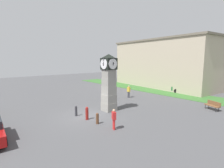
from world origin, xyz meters
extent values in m
plane|color=#4C4C4F|center=(0.00, 0.00, 0.00)|extent=(86.34, 86.34, 0.00)
cube|color=gray|center=(-0.05, 2.70, 0.42)|extent=(1.21, 1.21, 0.84)
cube|color=gray|center=(-0.05, 2.70, 1.25)|extent=(1.17, 1.17, 0.84)
cube|color=gray|center=(-0.05, 2.70, 2.09)|extent=(1.12, 1.12, 0.84)
cube|color=gray|center=(-0.05, 2.70, 2.93)|extent=(1.07, 1.07, 0.84)
cube|color=gray|center=(-0.05, 2.70, 3.76)|extent=(1.03, 1.03, 0.84)
cube|color=black|center=(-0.05, 2.70, 4.75)|extent=(1.22, 1.22, 1.13)
cylinder|color=white|center=(-0.05, 3.33, 4.75)|extent=(1.00, 0.04, 1.00)
cube|color=black|center=(-0.05, 3.36, 4.75)|extent=(0.06, 0.06, 0.23)
cube|color=black|center=(-0.05, 3.36, 4.75)|extent=(0.04, 0.37, 0.17)
cylinder|color=white|center=(-0.05, 2.07, 4.75)|extent=(1.00, 0.04, 1.00)
cube|color=black|center=(-0.05, 2.03, 4.75)|extent=(0.06, 0.23, 0.05)
cube|color=black|center=(-0.05, 2.03, 4.75)|extent=(0.04, 0.05, 0.38)
cylinder|color=white|center=(0.58, 2.70, 4.75)|extent=(0.04, 1.00, 1.00)
cube|color=black|center=(0.62, 2.70, 4.75)|extent=(0.23, 0.06, 0.08)
cube|color=black|center=(0.62, 2.70, 4.75)|extent=(0.11, 0.04, 0.38)
cylinder|color=white|center=(-0.68, 2.70, 4.75)|extent=(0.04, 1.00, 1.00)
cube|color=black|center=(-0.71, 2.70, 4.75)|extent=(0.18, 0.06, 0.19)
cube|color=black|center=(-0.71, 2.70, 4.75)|extent=(0.28, 0.04, 0.30)
pyramid|color=black|center=(-0.05, 2.70, 5.50)|extent=(1.28, 1.28, 0.38)
cylinder|color=brown|center=(2.21, -0.33, 0.39)|extent=(0.24, 0.24, 0.77)
sphere|color=brown|center=(2.21, -0.33, 0.81)|extent=(0.21, 0.21, 0.21)
cylinder|color=maroon|center=(0.81, -0.43, 0.49)|extent=(0.26, 0.26, 0.98)
sphere|color=maroon|center=(0.81, -0.43, 1.02)|extent=(0.24, 0.24, 0.24)
cylinder|color=#333338|center=(-0.69, -0.68, 0.42)|extent=(0.22, 0.22, 0.84)
sphere|color=#333338|center=(-0.69, -0.68, 0.87)|extent=(0.20, 0.20, 0.20)
cylinder|color=black|center=(1.70, -6.72, 0.32)|extent=(0.65, 0.26, 0.64)
cylinder|color=black|center=(-0.81, -6.56, 0.32)|extent=(0.65, 0.26, 0.64)
cube|color=#19602D|center=(0.74, 17.44, 0.58)|extent=(4.40, 1.97, 0.62)
cube|color=#1E2328|center=(0.41, 17.44, 1.16)|extent=(2.42, 1.81, 0.53)
cylinder|color=black|center=(2.11, 18.37, 0.32)|extent=(0.64, 0.22, 0.64)
cylinder|color=black|center=(2.10, 16.51, 0.32)|extent=(0.64, 0.22, 0.64)
cylinder|color=black|center=(-0.62, 18.37, 0.32)|extent=(0.64, 0.22, 0.64)
cylinder|color=black|center=(-0.63, 16.52, 0.32)|extent=(0.64, 0.22, 0.64)
cube|color=brown|center=(6.58, 11.00, 0.45)|extent=(1.67, 1.07, 0.08)
cube|color=brown|center=(6.67, 11.23, 0.70)|extent=(1.50, 0.67, 0.40)
cylinder|color=#262628|center=(5.91, 11.06, 0.23)|extent=(0.06, 0.06, 0.45)
cylinder|color=#262628|center=(7.09, 10.57, 0.23)|extent=(0.06, 0.06, 0.45)
cylinder|color=#262628|center=(6.06, 11.43, 0.23)|extent=(0.06, 0.06, 0.45)
cylinder|color=#262628|center=(7.25, 10.94, 0.23)|extent=(0.06, 0.06, 0.45)
cylinder|color=red|center=(3.84, 0.00, 0.39)|extent=(0.14, 0.14, 0.77)
cylinder|color=red|center=(4.03, -0.08, 0.39)|extent=(0.14, 0.14, 0.77)
cube|color=red|center=(3.93, -0.04, 1.06)|extent=(0.46, 0.38, 0.58)
sphere|color=tan|center=(3.93, -0.04, 1.46)|extent=(0.21, 0.21, 0.21)
cylinder|color=#3F3F47|center=(-3.14, 8.54, 0.41)|extent=(0.14, 0.14, 0.82)
cylinder|color=#3F3F47|center=(-2.94, 8.57, 0.41)|extent=(0.14, 0.14, 0.82)
cube|color=gold|center=(-3.04, 8.55, 1.13)|extent=(0.43, 0.29, 0.62)
sphere|color=tan|center=(-3.04, 8.55, 1.55)|extent=(0.22, 0.22, 0.22)
cube|color=#B7A88E|center=(-5.73, 22.81, 4.22)|extent=(20.46, 13.56, 8.45)
cube|color=#6E6455|center=(-5.73, 22.81, 8.60)|extent=(21.08, 13.97, 0.30)
cube|color=#386B2D|center=(1.83, 15.83, 0.02)|extent=(51.80, 4.78, 0.04)
camera|label=1|loc=(13.38, -8.11, 5.20)|focal=28.00mm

